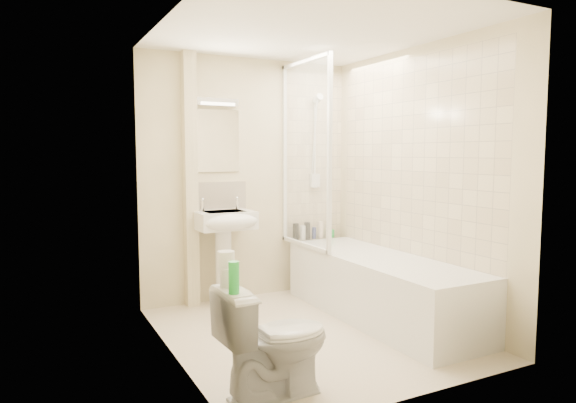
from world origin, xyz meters
TOP-DOWN VIEW (x-y plane):
  - floor at (0.00, 0.00)m, footprint 2.50×2.50m
  - wall_back at (0.00, 1.25)m, footprint 2.20×0.02m
  - wall_left at (-1.10, 0.00)m, footprint 0.02×2.50m
  - wall_right at (1.10, 0.00)m, footprint 0.02×2.50m
  - ceiling at (0.00, 0.00)m, footprint 2.20×2.50m
  - tile_back at (0.75, 1.24)m, footprint 0.70×0.01m
  - tile_right at (1.09, 0.05)m, footprint 0.01×2.10m
  - pipe_boxing at (-0.62, 1.19)m, footprint 0.12×0.12m
  - splashback at (-0.34, 1.24)m, footprint 0.60×0.02m
  - mirror at (-0.34, 1.24)m, footprint 0.46×0.01m
  - strip_light at (-0.34, 1.22)m, footprint 0.42×0.07m
  - bathtub at (0.75, 0.05)m, footprint 0.70×2.10m
  - shower_screen at (0.40, 0.80)m, footprint 0.04×0.92m
  - shower_fixture at (0.75, 1.19)m, footprint 0.10×0.16m
  - pedestal_sink at (-0.34, 1.01)m, footprint 0.54×0.49m
  - bottle_black_a at (0.49, 1.16)m, footprint 0.06×0.06m
  - bottle_white_a at (0.58, 1.16)m, footprint 0.06×0.06m
  - bottle_black_b at (0.63, 1.16)m, footprint 0.07×0.07m
  - bottle_blue at (0.71, 1.16)m, footprint 0.05×0.05m
  - bottle_cream at (0.80, 1.16)m, footprint 0.06×0.06m
  - bottle_white_b at (0.90, 1.16)m, footprint 0.05×0.05m
  - bottle_green at (0.93, 1.16)m, footprint 0.07×0.07m
  - toilet at (-0.72, -0.85)m, footprint 0.45×0.72m
  - toilet_roll_lower at (-0.98, -0.78)m, footprint 0.11×0.11m
  - toilet_roll_upper at (-0.99, -0.76)m, footprint 0.10×0.10m
  - green_bottle at (-1.01, -0.95)m, footprint 0.06×0.06m

SIDE VIEW (x-z plane):
  - floor at x=0.00m, z-range 0.00..0.00m
  - bathtub at x=0.75m, z-range 0.01..0.56m
  - toilet at x=-0.72m, z-range 0.00..0.69m
  - bottle_green at x=0.93m, z-range 0.55..0.63m
  - bottle_blue at x=0.71m, z-range 0.55..0.67m
  - bottle_white_b at x=0.90m, z-range 0.55..0.69m
  - bottle_white_a at x=0.58m, z-range 0.55..0.70m
  - bottle_black_a at x=0.49m, z-range 0.55..0.73m
  - bottle_cream at x=0.80m, z-range 0.55..0.73m
  - bottle_black_b at x=0.63m, z-range 0.55..0.73m
  - pedestal_sink at x=-0.34m, z-range 0.21..1.25m
  - toilet_roll_lower at x=-0.98m, z-range 0.69..0.80m
  - green_bottle at x=-1.01m, z-range 0.69..0.87m
  - toilet_roll_upper at x=-0.99m, z-range 0.80..0.90m
  - splashback at x=-0.34m, z-range 0.88..1.18m
  - wall_back at x=0.00m, z-range 0.00..2.40m
  - wall_left at x=-1.10m, z-range 0.00..2.40m
  - wall_right at x=1.10m, z-range 0.00..2.40m
  - pipe_boxing at x=-0.62m, z-range 0.00..2.40m
  - tile_back at x=0.75m, z-range 0.55..2.30m
  - tile_right at x=1.09m, z-range 0.55..2.30m
  - shower_screen at x=0.40m, z-range 0.55..2.35m
  - shower_fixture at x=0.75m, z-range 1.05..2.04m
  - mirror at x=-0.34m, z-range 1.28..1.88m
  - strip_light at x=-0.34m, z-range 1.92..1.98m
  - ceiling at x=0.00m, z-range 2.39..2.41m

